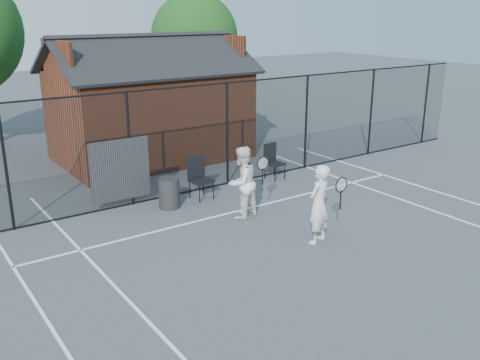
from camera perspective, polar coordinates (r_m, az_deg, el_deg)
ground at (r=11.55m, az=8.37°, el=-7.69°), size 80.00×80.00×0.00m
court_lines at (r=10.73m, az=13.24°, el=-10.04°), size 11.02×18.00×0.01m
fence at (r=14.73m, az=-5.61°, el=4.02°), size 22.04×3.00×3.00m
clubhouse at (r=18.54m, az=-9.57°, el=7.21°), size 6.50×4.36×4.19m
tree_right at (r=25.47m, az=-4.87°, el=14.96°), size 3.97×3.97×5.70m
player_front at (r=11.73m, az=8.41°, el=-2.56°), size 0.84×0.67×1.77m
player_back at (r=13.01m, az=0.21°, el=-0.27°), size 1.04×0.87×1.79m
chair_left at (r=14.41m, az=-4.16°, el=0.13°), size 0.60×0.62×1.14m
chair_right at (r=16.13m, az=3.74°, el=1.91°), size 0.58×0.60×1.06m
waste_bin at (r=13.92m, az=-7.57°, el=-1.38°), size 0.60×0.60×0.80m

